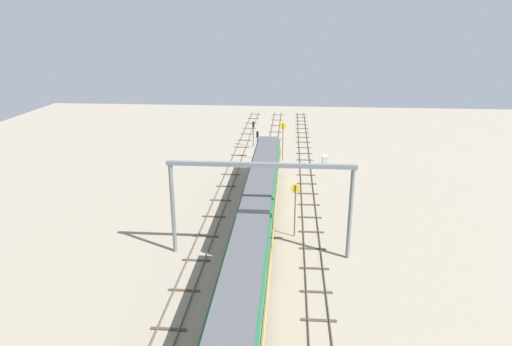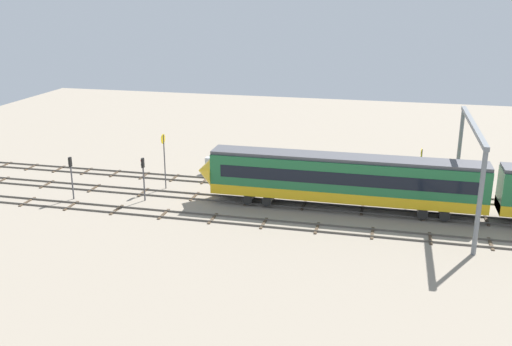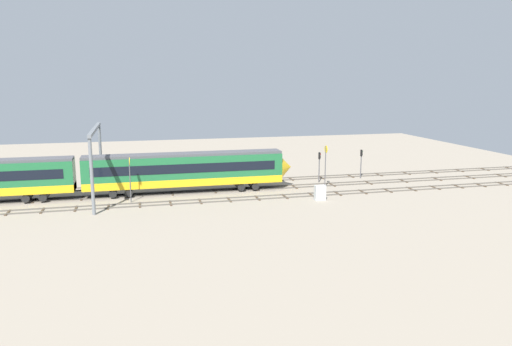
{
  "view_description": "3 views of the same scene",
  "coord_description": "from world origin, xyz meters",
  "px_view_note": "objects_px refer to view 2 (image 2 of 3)",
  "views": [
    {
      "loc": [
        -51.21,
        -2.69,
        19.21
      ],
      "look_at": [
        -0.82,
        1.21,
        2.13
      ],
      "focal_mm": 31.7,
      "sensor_mm": 36.0,
      "label": 1
    },
    {
      "loc": [
        -9.7,
        48.65,
        18.65
      ],
      "look_at": [
        1.56,
        1.19,
        3.21
      ],
      "focal_mm": 40.32,
      "sensor_mm": 36.0,
      "label": 2
    },
    {
      "loc": [
        -12.04,
        -59.78,
        13.79
      ],
      "look_at": [
        3.08,
        1.37,
        1.81
      ],
      "focal_mm": 34.68,
      "sensor_mm": 36.0,
      "label": 3
    }
  ],
  "objects_px": {
    "train": "(486,191)",
    "signal_light_trackside_approach": "(71,172)",
    "overhead_gantry": "(471,149)",
    "speed_sign_mid_trackside": "(164,153)",
    "relay_cabinet": "(212,165)",
    "speed_sign_near_foreground": "(420,169)",
    "signal_light_trackside_departure": "(143,173)"
  },
  "relations": [
    {
      "from": "train",
      "to": "speed_sign_mid_trackside",
      "type": "height_order",
      "value": "speed_sign_mid_trackside"
    },
    {
      "from": "overhead_gantry",
      "to": "signal_light_trackside_departure",
      "type": "bearing_deg",
      "value": 4.73
    },
    {
      "from": "train",
      "to": "overhead_gantry",
      "type": "distance_m",
      "value": 3.81
    },
    {
      "from": "signal_light_trackside_approach",
      "to": "train",
      "type": "bearing_deg",
      "value": -175.1
    },
    {
      "from": "signal_light_trackside_approach",
      "to": "signal_light_trackside_departure",
      "type": "height_order",
      "value": "signal_light_trackside_departure"
    },
    {
      "from": "signal_light_trackside_approach",
      "to": "relay_cabinet",
      "type": "xyz_separation_m",
      "value": [
        -10.25,
        -10.67,
        -1.82
      ]
    },
    {
      "from": "relay_cabinet",
      "to": "signal_light_trackside_departure",
      "type": "bearing_deg",
      "value": 69.57
    },
    {
      "from": "signal_light_trackside_departure",
      "to": "speed_sign_mid_trackside",
      "type": "bearing_deg",
      "value": -99.28
    },
    {
      "from": "speed_sign_near_foreground",
      "to": "relay_cabinet",
      "type": "distance_m",
      "value": 21.79
    },
    {
      "from": "overhead_gantry",
      "to": "speed_sign_mid_trackside",
      "type": "height_order",
      "value": "overhead_gantry"
    },
    {
      "from": "relay_cabinet",
      "to": "speed_sign_near_foreground",
      "type": "bearing_deg",
      "value": 168.84
    },
    {
      "from": "speed_sign_mid_trackside",
      "to": "signal_light_trackside_departure",
      "type": "distance_m",
      "value": 3.84
    },
    {
      "from": "speed_sign_near_foreground",
      "to": "relay_cabinet",
      "type": "bearing_deg",
      "value": -11.16
    },
    {
      "from": "speed_sign_near_foreground",
      "to": "signal_light_trackside_approach",
      "type": "height_order",
      "value": "speed_sign_near_foreground"
    },
    {
      "from": "overhead_gantry",
      "to": "signal_light_trackside_approach",
      "type": "distance_m",
      "value": 35.55
    },
    {
      "from": "overhead_gantry",
      "to": "train",
      "type": "bearing_deg",
      "value": 166.94
    },
    {
      "from": "speed_sign_near_foreground",
      "to": "signal_light_trackside_approach",
      "type": "bearing_deg",
      "value": 11.62
    },
    {
      "from": "train",
      "to": "overhead_gantry",
      "type": "xyz_separation_m",
      "value": [
        1.57,
        -0.36,
        3.46
      ]
    },
    {
      "from": "speed_sign_near_foreground",
      "to": "signal_light_trackside_departure",
      "type": "xyz_separation_m",
      "value": [
        24.79,
        5.32,
        -0.57
      ]
    },
    {
      "from": "speed_sign_near_foreground",
      "to": "signal_light_trackside_approach",
      "type": "xyz_separation_m",
      "value": [
        31.49,
        6.47,
        -0.59
      ]
    },
    {
      "from": "train",
      "to": "signal_light_trackside_approach",
      "type": "xyz_separation_m",
      "value": [
        36.78,
        3.15,
        0.04
      ]
    },
    {
      "from": "signal_light_trackside_departure",
      "to": "overhead_gantry",
      "type": "bearing_deg",
      "value": -175.27
    },
    {
      "from": "signal_light_trackside_approach",
      "to": "relay_cabinet",
      "type": "distance_m",
      "value": 14.91
    },
    {
      "from": "signal_light_trackside_departure",
      "to": "relay_cabinet",
      "type": "distance_m",
      "value": 10.31
    },
    {
      "from": "relay_cabinet",
      "to": "speed_sign_mid_trackside",
      "type": "bearing_deg",
      "value": 63.22
    },
    {
      "from": "overhead_gantry",
      "to": "signal_light_trackside_approach",
      "type": "xyz_separation_m",
      "value": [
        35.21,
        3.51,
        -3.42
      ]
    },
    {
      "from": "overhead_gantry",
      "to": "speed_sign_near_foreground",
      "type": "height_order",
      "value": "overhead_gantry"
    },
    {
      "from": "train",
      "to": "overhead_gantry",
      "type": "bearing_deg",
      "value": -13.06
    },
    {
      "from": "train",
      "to": "signal_light_trackside_departure",
      "type": "relative_size",
      "value": 12.26
    },
    {
      "from": "overhead_gantry",
      "to": "speed_sign_mid_trackside",
      "type": "xyz_separation_m",
      "value": [
        27.9,
        -1.33,
        -2.52
      ]
    },
    {
      "from": "train",
      "to": "relay_cabinet",
      "type": "xyz_separation_m",
      "value": [
        26.53,
        -7.52,
        -1.78
      ]
    },
    {
      "from": "train",
      "to": "speed_sign_mid_trackside",
      "type": "bearing_deg",
      "value": -3.28
    }
  ]
}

